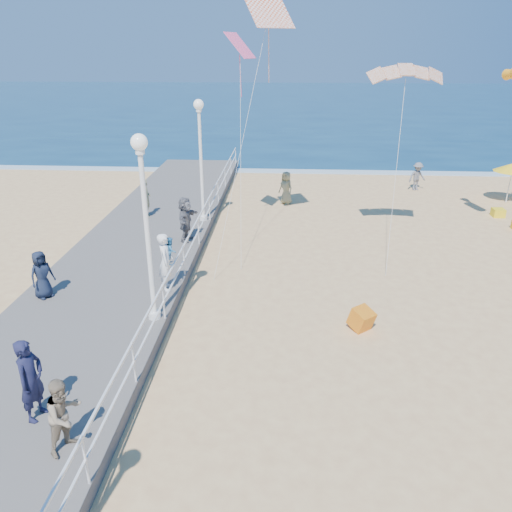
# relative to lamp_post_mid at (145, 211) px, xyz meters

# --- Properties ---
(ground) EXTENTS (160.00, 160.00, 0.00)m
(ground) POSITION_rel_lamp_post_mid_xyz_m (5.35, 0.00, -3.66)
(ground) COLOR #E7BA79
(ground) RESTS_ON ground
(ocean) EXTENTS (160.00, 90.00, 0.05)m
(ocean) POSITION_rel_lamp_post_mid_xyz_m (5.35, 65.00, -3.65)
(ocean) COLOR #0D304F
(ocean) RESTS_ON ground
(surf_line) EXTENTS (160.00, 1.20, 0.04)m
(surf_line) POSITION_rel_lamp_post_mid_xyz_m (5.35, 20.50, -3.63)
(surf_line) COLOR silver
(surf_line) RESTS_ON ground
(boardwalk) EXTENTS (5.00, 44.00, 0.40)m
(boardwalk) POSITION_rel_lamp_post_mid_xyz_m (-2.15, 0.00, -3.46)
(boardwalk) COLOR slate
(boardwalk) RESTS_ON ground
(railing) EXTENTS (0.05, 42.00, 0.55)m
(railing) POSITION_rel_lamp_post_mid_xyz_m (0.30, 0.00, -2.41)
(railing) COLOR white
(railing) RESTS_ON boardwalk
(lamp_post_mid) EXTENTS (0.44, 0.44, 5.32)m
(lamp_post_mid) POSITION_rel_lamp_post_mid_xyz_m (0.00, 0.00, 0.00)
(lamp_post_mid) COLOR white
(lamp_post_mid) RESTS_ON boardwalk
(lamp_post_far) EXTENTS (0.44, 0.44, 5.32)m
(lamp_post_far) POSITION_rel_lamp_post_mid_xyz_m (0.00, 9.00, 0.00)
(lamp_post_far) COLOR white
(lamp_post_far) RESTS_ON boardwalk
(woman_holding_toddler) EXTENTS (0.56, 0.76, 1.92)m
(woman_holding_toddler) POSITION_rel_lamp_post_mid_xyz_m (-0.05, 1.90, -2.30)
(woman_holding_toddler) COLOR white
(woman_holding_toddler) RESTS_ON boardwalk
(toddler_held) EXTENTS (0.40, 0.48, 0.89)m
(toddler_held) POSITION_rel_lamp_post_mid_xyz_m (0.10, 2.05, -1.96)
(toddler_held) COLOR teal
(toddler_held) RESTS_ON boardwalk
(spectator_0) EXTENTS (0.56, 0.75, 1.88)m
(spectator_0) POSITION_rel_lamp_post_mid_xyz_m (-1.45, -4.32, -2.32)
(spectator_0) COLOR #191A37
(spectator_0) RESTS_ON boardwalk
(spectator_1) EXTENTS (0.89, 0.97, 1.60)m
(spectator_1) POSITION_rel_lamp_post_mid_xyz_m (-0.41, -5.16, -2.46)
(spectator_1) COLOR gray
(spectator_1) RESTS_ON boardwalk
(spectator_4) EXTENTS (0.84, 0.90, 1.55)m
(spectator_4) POSITION_rel_lamp_post_mid_xyz_m (-3.80, 1.10, -2.49)
(spectator_4) COLOR #171F33
(spectator_4) RESTS_ON boardwalk
(spectator_5) EXTENTS (0.76, 1.75, 1.83)m
(spectator_5) POSITION_rel_lamp_post_mid_xyz_m (-0.27, 6.35, -2.35)
(spectator_5) COLOR #5E5E64
(spectator_5) RESTS_ON boardwalk
(spectator_6) EXTENTS (0.57, 0.73, 1.75)m
(spectator_6) POSITION_rel_lamp_post_mid_xyz_m (-2.70, 9.37, -2.38)
(spectator_6) COLOR gray
(spectator_6) RESTS_ON boardwalk
(beach_walker_a) EXTENTS (1.20, 0.95, 1.63)m
(beach_walker_a) POSITION_rel_lamp_post_mid_xyz_m (11.32, 16.32, -2.85)
(beach_walker_a) COLOR slate
(beach_walker_a) RESTS_ON ground
(beach_walker_c) EXTENTS (1.00, 0.97, 1.73)m
(beach_walker_c) POSITION_rel_lamp_post_mid_xyz_m (3.75, 13.14, -2.80)
(beach_walker_c) COLOR gray
(beach_walker_c) RESTS_ON ground
(box_kite) EXTENTS (0.88, 0.90, 0.74)m
(box_kite) POSITION_rel_lamp_post_mid_xyz_m (6.06, 0.37, -3.36)
(box_kite) COLOR #D3400C
(box_kite) RESTS_ON ground
(beach_chair_right) EXTENTS (0.55, 0.55, 0.40)m
(beach_chair_right) POSITION_rel_lamp_post_mid_xyz_m (14.21, 11.56, -3.46)
(beach_chair_right) COLOR yellow
(beach_chair_right) RESTS_ON ground
(kite_parafoil) EXTENTS (2.75, 0.94, 0.65)m
(kite_parafoil) POSITION_rel_lamp_post_mid_xyz_m (8.00, 6.95, 3.31)
(kite_parafoil) COLOR #C95317
(kite_diamond_pink) EXTENTS (1.17, 1.44, 0.94)m
(kite_diamond_pink) POSITION_rel_lamp_post_mid_xyz_m (1.87, 8.04, 4.12)
(kite_diamond_pink) COLOR #FF5D9C
(kite_diamond_redwhite) EXTENTS (1.94, 1.80, 1.11)m
(kite_diamond_redwhite) POSITION_rel_lamp_post_mid_xyz_m (2.99, 7.48, 5.24)
(kite_diamond_redwhite) COLOR #DC4819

